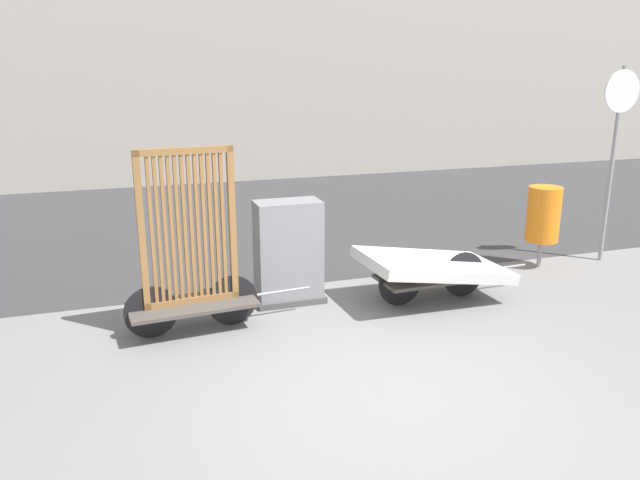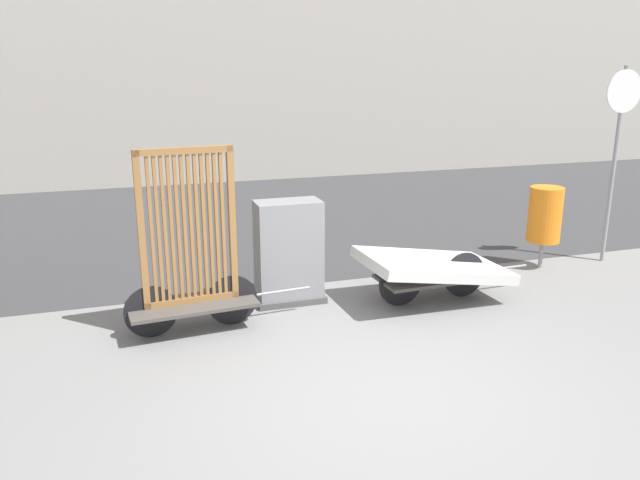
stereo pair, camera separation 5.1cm
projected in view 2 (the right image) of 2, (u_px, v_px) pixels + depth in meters
ground_plane at (386, 394)px, 5.61m from camera, size 60.00×60.00×0.00m
road_strip at (240, 219)px, 12.00m from camera, size 56.00×7.92×0.01m
bike_cart_with_bedframe at (191, 266)px, 6.76m from camera, size 2.13×0.74×2.04m
bike_cart_with_mattress at (434, 268)px, 7.72m from camera, size 2.31×1.15×0.66m
utility_cabinet at (289, 255)px, 7.66m from camera, size 0.86×0.49×1.28m
trash_bin at (545, 215)px, 8.90m from camera, size 0.47×0.47×1.19m
sign_post at (618, 137)px, 8.92m from camera, size 0.60×0.06×2.85m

